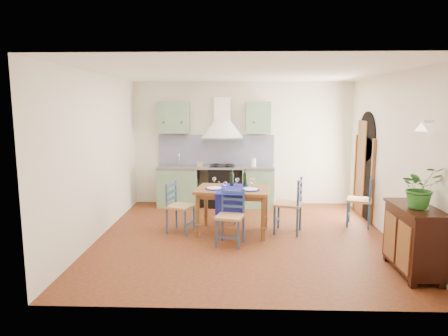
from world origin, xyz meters
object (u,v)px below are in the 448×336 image
(dining_table, at_px, (233,194))
(sideboard, at_px, (414,237))
(chair_near, at_px, (231,217))
(potted_plant, at_px, (420,187))

(dining_table, xyz_separation_m, sideboard, (2.45, -1.68, -0.21))
(chair_near, relative_size, sideboard, 0.87)
(chair_near, xyz_separation_m, potted_plant, (2.48, -1.16, 0.74))
(sideboard, distance_m, potted_plant, 0.71)
(sideboard, height_order, potted_plant, potted_plant)
(potted_plant, bearing_deg, chair_near, 154.92)
(chair_near, distance_m, sideboard, 2.70)
(dining_table, relative_size, potted_plant, 2.47)
(dining_table, distance_m, chair_near, 0.65)
(dining_table, height_order, sideboard, dining_table)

